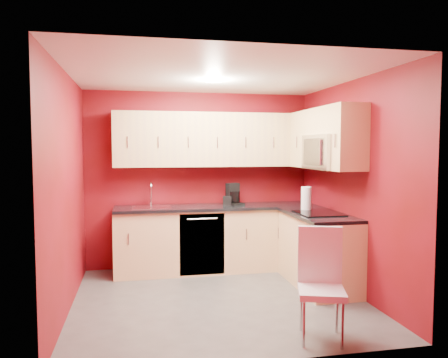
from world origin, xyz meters
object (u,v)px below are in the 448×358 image
object	(u,v)px
coffee_maker	(235,194)
sink	(151,205)
microwave	(328,152)
napkin_holder	(227,201)
paper_towel	(306,199)
dining_chair	(321,285)

from	to	relation	value
coffee_maker	sink	bearing A→B (deg)	156.92
microwave	coffee_maker	distance (m)	1.49
napkin_holder	sink	bearing A→B (deg)	178.86
sink	paper_towel	world-z (taller)	sink
microwave	paper_towel	world-z (taller)	microwave
coffee_maker	dining_chair	world-z (taller)	coffee_maker
sink	napkin_holder	distance (m)	1.05
sink	microwave	bearing A→B (deg)	-25.60
microwave	sink	world-z (taller)	microwave
sink	dining_chair	world-z (taller)	sink
sink	dining_chair	xyz separation A→B (m)	(1.40, -2.40, -0.45)
coffee_maker	paper_towel	xyz separation A→B (m)	(0.77, -0.72, 0.00)
paper_towel	dining_chair	xyz separation A→B (m)	(-0.53, -1.69, -0.57)
coffee_maker	microwave	bearing A→B (deg)	-70.39
microwave	paper_towel	xyz separation A→B (m)	(-0.16, 0.29, -0.60)
microwave	paper_towel	distance (m)	0.68
sink	paper_towel	distance (m)	2.07
microwave	napkin_holder	world-z (taller)	microwave
microwave	sink	bearing A→B (deg)	154.40
sink	napkin_holder	bearing A→B (deg)	-1.14
microwave	paper_towel	size ratio (longest dim) A/B	2.50
coffee_maker	dining_chair	size ratio (longest dim) A/B	0.31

